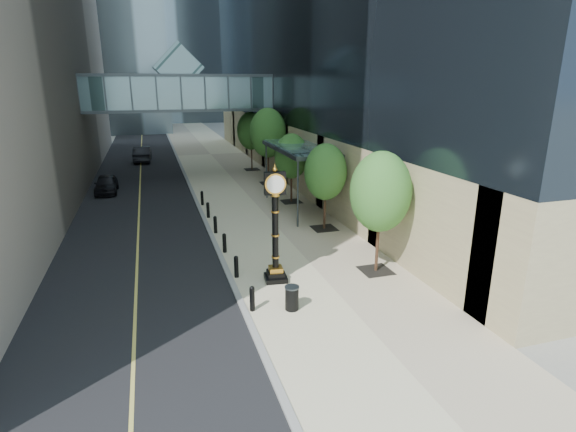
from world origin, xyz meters
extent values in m
plane|color=gray|center=(0.00, 0.00, 0.00)|extent=(320.00, 320.00, 0.00)
cube|color=black|center=(-7.00, 40.00, 0.01)|extent=(8.00, 180.00, 0.02)
cube|color=beige|center=(1.00, 40.00, 0.03)|extent=(8.00, 180.00, 0.06)
cube|color=gray|center=(-3.00, 40.00, 0.04)|extent=(0.25, 180.00, 0.07)
cube|color=slate|center=(-3.00, 28.00, 7.50)|extent=(17.00, 4.00, 3.00)
cube|color=#383F44|center=(-3.00, 28.00, 6.05)|extent=(17.00, 4.20, 0.25)
cube|color=#383F44|center=(-3.00, 28.00, 8.95)|extent=(17.00, 4.20, 0.25)
cube|color=slate|center=(-3.00, 28.00, 9.60)|extent=(4.24, 3.00, 4.24)
cube|color=#383F44|center=(3.50, 14.00, 4.20)|extent=(3.00, 8.00, 0.25)
cube|color=slate|center=(3.50, 14.00, 4.35)|extent=(2.80, 7.80, 0.06)
cylinder|color=#383F44|center=(2.20, 10.30, 2.10)|extent=(0.12, 0.12, 4.20)
cylinder|color=#383F44|center=(2.20, 17.70, 2.10)|extent=(0.12, 0.12, 4.20)
cylinder|color=black|center=(-2.70, 1.00, 0.51)|extent=(0.20, 0.20, 0.90)
cylinder|color=black|center=(-2.70, 4.20, 0.51)|extent=(0.20, 0.20, 0.90)
cylinder|color=black|center=(-2.70, 7.40, 0.51)|extent=(0.20, 0.20, 0.90)
cylinder|color=black|center=(-2.70, 10.60, 0.51)|extent=(0.20, 0.20, 0.90)
cylinder|color=black|center=(-2.70, 13.80, 0.51)|extent=(0.20, 0.20, 0.90)
cylinder|color=black|center=(-2.70, 17.00, 0.51)|extent=(0.20, 0.20, 0.90)
cube|color=black|center=(3.60, 3.00, 0.07)|extent=(1.40, 1.40, 0.02)
cylinder|color=#42291B|center=(3.60, 3.00, 1.54)|extent=(0.14, 0.14, 2.95)
ellipsoid|color=#255E22|center=(3.60, 3.00, 3.82)|extent=(2.71, 2.71, 3.61)
cube|color=black|center=(3.60, 9.50, 0.07)|extent=(1.40, 1.40, 0.02)
cylinder|color=#42291B|center=(3.60, 9.50, 1.40)|extent=(0.14, 0.14, 2.69)
ellipsoid|color=#255E22|center=(3.60, 9.50, 3.48)|extent=(2.46, 2.46, 3.28)
cube|color=black|center=(3.60, 16.00, 0.07)|extent=(1.40, 1.40, 0.02)
cylinder|color=#42291B|center=(3.60, 16.00, 1.37)|extent=(0.14, 0.14, 2.62)
ellipsoid|color=#255E22|center=(3.60, 16.00, 3.39)|extent=(2.40, 2.40, 3.20)
cube|color=black|center=(3.60, 22.50, 0.07)|extent=(1.40, 1.40, 0.02)
cylinder|color=#42291B|center=(3.60, 22.50, 1.74)|extent=(0.14, 0.14, 3.36)
ellipsoid|color=#255E22|center=(3.60, 22.50, 4.34)|extent=(3.08, 3.08, 4.11)
cube|color=black|center=(3.60, 29.00, 0.07)|extent=(1.40, 1.40, 0.02)
cylinder|color=#42291B|center=(3.60, 29.00, 1.55)|extent=(0.14, 0.14, 2.98)
ellipsoid|color=#255E22|center=(3.60, 29.00, 3.86)|extent=(2.74, 2.74, 3.65)
cube|color=black|center=(-1.11, 3.37, 0.17)|extent=(1.04, 1.04, 0.21)
cube|color=black|center=(-1.11, 3.37, 0.38)|extent=(0.81, 0.81, 0.21)
cube|color=gold|center=(-1.11, 3.37, 0.59)|extent=(0.64, 0.64, 0.21)
cylinder|color=black|center=(-1.11, 3.37, 2.33)|extent=(0.27, 0.27, 3.27)
cube|color=black|center=(-1.11, 3.37, 4.43)|extent=(0.92, 0.41, 0.95)
cylinder|color=white|center=(-1.11, 3.56, 4.43)|extent=(0.74, 0.12, 0.74)
cylinder|color=white|center=(-1.11, 3.19, 4.43)|extent=(0.74, 0.12, 0.74)
sphere|color=gold|center=(-1.11, 3.37, 5.01)|extent=(0.21, 0.21, 0.21)
cylinder|color=black|center=(-1.23, 0.64, 0.51)|extent=(0.56, 0.56, 0.90)
imported|color=#A49F96|center=(1.89, 14.15, 0.96)|extent=(0.75, 0.60, 1.80)
imported|color=black|center=(-9.45, 23.05, 0.71)|extent=(1.64, 4.08, 1.39)
imported|color=black|center=(-6.76, 37.27, 0.84)|extent=(1.98, 5.08, 1.65)
camera|label=1|loc=(-5.93, -14.13, 8.48)|focal=28.00mm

